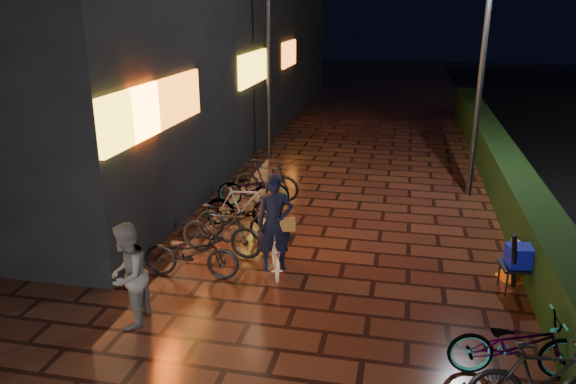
% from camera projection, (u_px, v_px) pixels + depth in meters
% --- Properties ---
extents(ground, '(80.00, 80.00, 0.00)m').
position_uv_depth(ground, '(326.00, 332.00, 7.81)').
color(ground, '#381911').
rests_on(ground, ground).
extents(hedge, '(0.70, 20.00, 1.00)m').
position_uv_depth(hedge, '(498.00, 161.00, 14.43)').
color(hedge, black).
rests_on(hedge, ground).
extents(bystander_person, '(0.64, 0.79, 1.53)m').
position_uv_depth(bystander_person, '(127.00, 275.00, 7.78)').
color(bystander_person, '#515154').
rests_on(bystander_person, ground).
extents(lamp_post_hedge, '(0.45, 0.23, 4.81)m').
position_uv_depth(lamp_post_hedge, '(480.00, 83.00, 12.59)').
color(lamp_post_hedge, black).
rests_on(lamp_post_hedge, ground).
extents(lamp_post_sf, '(0.47, 0.20, 4.91)m').
position_uv_depth(lamp_post_sf, '(269.00, 65.00, 15.77)').
color(lamp_post_sf, black).
rests_on(lamp_post_sf, ground).
extents(cyclist, '(0.78, 1.30, 1.76)m').
position_uv_depth(cyclist, '(275.00, 238.00, 9.32)').
color(cyclist, white).
rests_on(cyclist, ground).
extents(traffic_barrier, '(1.03, 1.69, 0.70)m').
position_uv_depth(traffic_barrier, '(539.00, 277.00, 8.62)').
color(traffic_barrier, red).
rests_on(traffic_barrier, ground).
extents(cart_assembly, '(0.66, 0.69, 1.11)m').
position_uv_depth(cart_assembly, '(520.00, 259.00, 8.74)').
color(cart_assembly, black).
rests_on(cart_assembly, ground).
extents(parked_bikes_storefront, '(1.92, 4.70, 0.95)m').
position_uv_depth(parked_bikes_storefront, '(237.00, 210.00, 11.14)').
color(parked_bikes_storefront, black).
rests_on(parked_bikes_storefront, ground).
extents(parked_bikes_hedge, '(1.78, 1.44, 0.95)m').
position_uv_depth(parked_bikes_hedge, '(527.00, 360.00, 6.45)').
color(parked_bikes_hedge, black).
rests_on(parked_bikes_hedge, ground).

